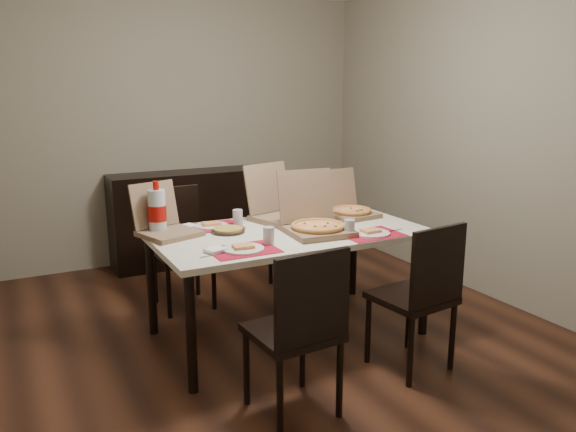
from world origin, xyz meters
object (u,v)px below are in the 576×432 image
object	(u,v)px
chair_far_left	(179,241)
pizza_box_center	(316,224)
chair_near_left	(300,326)
chair_near_right	(421,292)
dip_bowl	(291,220)
soda_bottle	(157,212)
dining_table	(288,240)
chair_far_right	(294,229)
sideboard	(190,217)

from	to	relation	value
chair_far_left	pizza_box_center	size ratio (longest dim) A/B	1.97
chair_near_left	chair_near_right	size ratio (longest dim) A/B	1.00
chair_near_left	pizza_box_center	world-z (taller)	pizza_box_center
chair_near_left	chair_near_right	bearing A→B (deg)	6.59
chair_near_right	dip_bowl	xyz separation A→B (m)	(-0.33, 1.03, 0.25)
chair_far_left	soda_bottle	bearing A→B (deg)	-117.42
pizza_box_center	dip_bowl	size ratio (longest dim) A/B	3.79
chair_near_left	soda_bottle	world-z (taller)	soda_bottle
dining_table	chair_near_right	bearing A→B (deg)	-61.39
dining_table	chair_far_right	bearing A→B (deg)	59.66
pizza_box_center	soda_bottle	bearing A→B (deg)	154.56
sideboard	dip_bowl	bearing A→B (deg)	-83.22
dining_table	sideboard	bearing A→B (deg)	92.48
dip_bowl	soda_bottle	size ratio (longest dim) A/B	0.35
pizza_box_center	dip_bowl	distance (m)	0.34
chair_near_right	soda_bottle	distance (m)	1.75
sideboard	dining_table	xyz separation A→B (m)	(0.08, -1.93, 0.23)
dining_table	chair_far_right	distance (m)	0.98
sideboard	dining_table	world-z (taller)	sideboard
chair_near_right	dip_bowl	bearing A→B (deg)	107.92
chair_near_right	dip_bowl	world-z (taller)	chair_near_right
sideboard	chair_far_right	xyz separation A→B (m)	(0.57, -1.10, 0.06)
sideboard	chair_far_left	distance (m)	1.10
dip_bowl	soda_bottle	bearing A→B (deg)	173.13
chair_far_right	chair_far_left	bearing A→B (deg)	175.71
soda_bottle	chair_near_left	bearing A→B (deg)	-72.89
soda_bottle	dining_table	bearing A→B (deg)	-20.82
chair_far_left	dip_bowl	xyz separation A→B (m)	(0.62, -0.71, 0.25)
dip_bowl	pizza_box_center	bearing A→B (deg)	-88.11
chair_near_right	pizza_box_center	bearing A→B (deg)	114.85
sideboard	chair_near_left	world-z (taller)	chair_near_left
chair_near_right	pizza_box_center	xyz separation A→B (m)	(-0.32, 0.70, 0.30)
chair_far_left	dip_bowl	size ratio (longest dim) A/B	7.47
chair_far_right	pizza_box_center	size ratio (longest dim) A/B	1.97
chair_near_right	dining_table	bearing A→B (deg)	118.61
chair_near_right	chair_far_right	distance (m)	1.67
dining_table	soda_bottle	distance (m)	0.89
chair_near_right	chair_far_left	size ratio (longest dim) A/B	1.00
chair_far_left	pizza_box_center	xyz separation A→B (m)	(0.63, -1.05, 0.30)
dining_table	pizza_box_center	bearing A→B (deg)	-46.36
chair_near_right	chair_near_left	bearing A→B (deg)	-173.41
chair_near_right	soda_bottle	bearing A→B (deg)	137.82
chair_near_right	chair_far_left	world-z (taller)	same
sideboard	chair_far_left	xyz separation A→B (m)	(-0.41, -1.02, 0.06)
chair_near_left	soda_bottle	xyz separation A→B (m)	(-0.38, 1.24, 0.39)
dining_table	chair_far_left	size ratio (longest dim) A/B	1.94
dining_table	pizza_box_center	xyz separation A→B (m)	(0.13, -0.14, 0.13)
chair_near_left	soda_bottle	size ratio (longest dim) A/B	2.62
sideboard	chair_near_right	bearing A→B (deg)	-78.96
pizza_box_center	chair_far_left	bearing A→B (deg)	120.88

